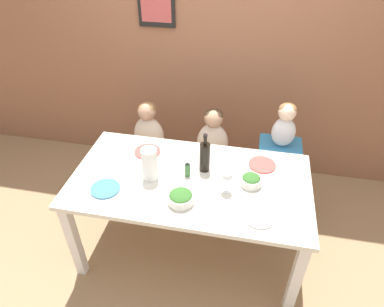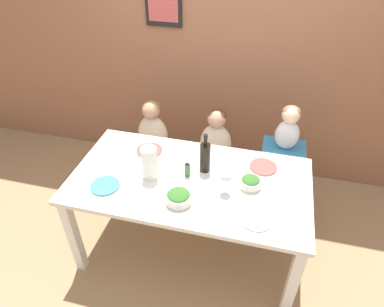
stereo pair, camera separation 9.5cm
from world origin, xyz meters
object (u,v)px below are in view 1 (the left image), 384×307
chair_far_left (151,158)px  dinner_plate_back_right (262,165)px  chair_right_highchair (278,159)px  dinner_plate_front_left (105,189)px  chair_far_center (211,166)px  wine_glass_near (227,176)px  person_child_left (149,129)px  salad_bowl_large (181,198)px  dinner_plate_back_left (148,152)px  paper_towel_roll (150,164)px  salad_bowl_small (251,180)px  dinner_plate_front_right (259,217)px  wine_bottle (205,156)px  person_baby_right (285,123)px  person_child_center (213,136)px

chair_far_left → dinner_plate_back_right: 1.18m
chair_right_highchair → dinner_plate_front_left: bearing=-143.6°
chair_far_center → wine_glass_near: 0.94m
chair_right_highchair → dinner_plate_back_right: bearing=-110.6°
chair_far_center → dinner_plate_front_left: 1.17m
person_child_left → salad_bowl_large: size_ratio=2.94×
dinner_plate_back_left → dinner_plate_back_right: size_ratio=1.00×
person_child_left → chair_right_highchair: bearing=-0.0°
chair_far_center → paper_towel_roll: size_ratio=1.77×
salad_bowl_small → dinner_plate_front_right: bearing=-76.2°
wine_bottle → paper_towel_roll: (-0.36, -0.17, 0.00)m
wine_bottle → dinner_plate_front_right: bearing=-43.5°
chair_far_left → wine_glass_near: wine_glass_near is taller
wine_glass_near → salad_bowl_large: (-0.28, -0.17, -0.09)m
salad_bowl_small → dinner_plate_front_right: 0.31m
paper_towel_roll → chair_far_center: bearing=64.0°
person_child_left → dinner_plate_front_left: bearing=-91.9°
dinner_plate_front_left → dinner_plate_back_right: size_ratio=1.00×
person_baby_right → dinner_plate_front_left: person_baby_right is taller
person_baby_right → paper_towel_roll: person_baby_right is taller
chair_far_center → dinner_plate_front_right: size_ratio=2.15×
paper_towel_roll → dinner_plate_front_right: size_ratio=1.21×
salad_bowl_large → dinner_plate_back_right: 0.72m
chair_far_center → dinner_plate_front_right: dinner_plate_front_right is taller
paper_towel_roll → wine_glass_near: 0.55m
person_child_left → dinner_plate_front_right: (1.03, -0.95, 0.08)m
salad_bowl_small → wine_glass_near: bearing=-149.6°
chair_far_center → dinner_plate_front_right: bearing=-65.2°
person_child_left → wine_bottle: wine_bottle is taller
chair_right_highchair → dinner_plate_back_right: 0.50m
chair_right_highchair → salad_bowl_large: salad_bowl_large is taller
wine_bottle → person_baby_right: bearing=43.6°
chair_far_left → dinner_plate_front_right: size_ratio=2.15×
chair_far_left → salad_bowl_large: (0.51, -0.91, 0.45)m
person_child_center → dinner_plate_back_left: (-0.46, -0.43, 0.08)m
salad_bowl_large → dinner_plate_back_left: size_ratio=0.88×
paper_towel_roll → dinner_plate_front_right: 0.83m
wine_glass_near → salad_bowl_small: wine_glass_near is taller
salad_bowl_large → dinner_plate_front_right: size_ratio=0.88×
dinner_plate_front_left → dinner_plate_back_right: (1.06, 0.48, 0.00)m
dinner_plate_back_left → person_child_left: bearing=106.9°
person_child_center → salad_bowl_large: 0.92m
chair_far_center → salad_bowl_small: (0.36, -0.65, 0.45)m
salad_bowl_small → dinner_plate_front_left: bearing=-165.9°
chair_right_highchair → wine_glass_near: bearing=-117.8°
dinner_plate_front_right → chair_far_center: bearing=114.8°
chair_right_highchair → paper_towel_roll: bearing=-142.8°
person_baby_right → salad_bowl_small: (-0.23, -0.65, -0.10)m
chair_far_left → person_child_left: 0.33m
wine_bottle → chair_far_left: bearing=138.1°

